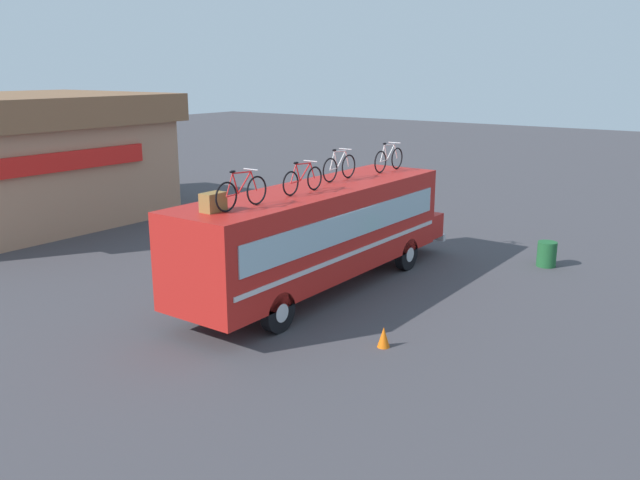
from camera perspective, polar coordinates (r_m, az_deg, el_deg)
name	(u,v)px	position (r m, az deg, el deg)	size (l,w,h in m)	color
ground_plane	(317,291)	(19.17, -0.27, -4.38)	(120.00, 120.00, 0.00)	#423F44
bus	(320,230)	(18.80, 0.02, 0.83)	(10.94, 2.48, 3.02)	red
luggage_bag_1	(213,202)	(15.44, -9.20, 3.24)	(0.57, 0.36, 0.44)	olive
rooftop_bicycle_1	(242,192)	(15.68, -6.77, 4.13)	(1.76, 0.44, 0.94)	black
rooftop_bicycle_2	(303,179)	(17.56, -1.50, 5.24)	(1.69, 0.44, 0.86)	black
rooftop_bicycle_3	(339,167)	(19.62, 1.68, 6.31)	(1.68, 0.44, 0.94)	black
rooftop_bicycle_4	(389,159)	(21.54, 5.95, 6.97)	(1.76, 0.44, 0.93)	black
roadside_building	(12,158)	(30.06, -25.00, 6.42)	(11.25, 9.02, 5.21)	tan
trash_bin	(547,254)	(22.61, 18.96, -1.15)	(0.61, 0.61, 0.81)	#1E592D
traffic_cone	(384,337)	(15.40, 5.51, -8.33)	(0.29, 0.29, 0.49)	orange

